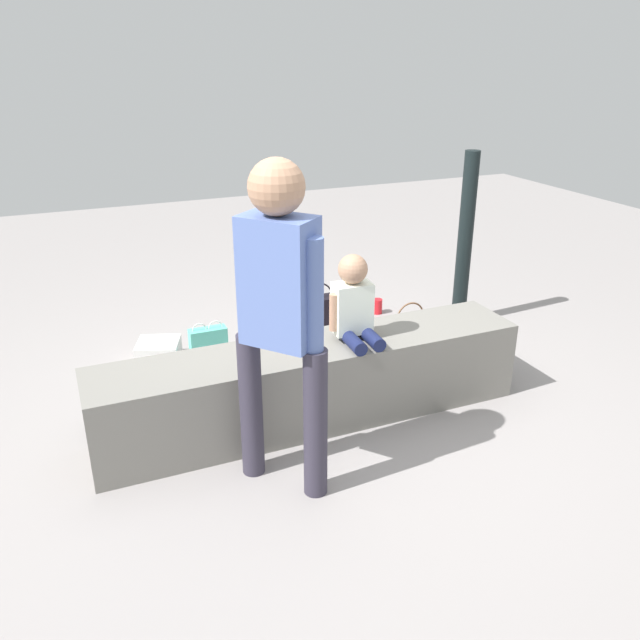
{
  "coord_description": "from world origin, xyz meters",
  "views": [
    {
      "loc": [
        -1.21,
        -2.94,
        1.95
      ],
      "look_at": [
        -0.06,
        -0.23,
        0.71
      ],
      "focal_mm": 36.17,
      "sensor_mm": 36.0,
      "label": 1
    }
  ],
  "objects": [
    {
      "name": "cake_plate",
      "position": [
        -0.1,
        0.07,
        0.49
      ],
      "size": [
        0.22,
        0.22,
        0.07
      ],
      "color": "#E0594C",
      "rests_on": "concrete_ledge"
    },
    {
      "name": "handbag_black_leather",
      "position": [
        0.55,
        1.22,
        0.12
      ],
      "size": [
        0.32,
        0.14,
        0.35
      ],
      "color": "black",
      "rests_on": "ground_plane"
    },
    {
      "name": "concrete_ledge",
      "position": [
        0.0,
        0.0,
        0.23
      ],
      "size": [
        2.42,
        0.44,
        0.46
      ],
      "primitive_type": "cube",
      "color": "gray",
      "rests_on": "ground_plane"
    },
    {
      "name": "handbag_brown_canvas",
      "position": [
        0.98,
        0.61,
        0.13
      ],
      "size": [
        0.29,
        0.15,
        0.35
      ],
      "color": "brown",
      "rests_on": "ground_plane"
    },
    {
      "name": "cake_box_white",
      "position": [
        -0.67,
        1.1,
        0.07
      ],
      "size": [
        0.35,
        0.34,
        0.14
      ],
      "primitive_type": "cube",
      "rotation": [
        0.0,
        0.0,
        -0.34
      ],
      "color": "white",
      "rests_on": "ground_plane"
    },
    {
      "name": "child_seated",
      "position": [
        0.24,
        -0.01,
        0.68
      ],
      "size": [
        0.28,
        0.32,
        0.48
      ],
      "color": "#171E47",
      "rests_on": "concrete_ledge"
    },
    {
      "name": "adult_standing",
      "position": [
        -0.35,
        -0.47,
        0.94
      ],
      "size": [
        0.35,
        0.38,
        1.56
      ],
      "color": "#332F3D",
      "rests_on": "ground_plane"
    },
    {
      "name": "water_bottle_near_gift",
      "position": [
        -0.27,
        0.58,
        0.09
      ],
      "size": [
        0.07,
        0.07,
        0.2
      ],
      "color": "silver",
      "rests_on": "ground_plane"
    },
    {
      "name": "ground_plane",
      "position": [
        0.0,
        0.0,
        0.0
      ],
      "size": [
        12.0,
        12.0,
        0.0
      ],
      "primitive_type": "plane",
      "color": "gray"
    },
    {
      "name": "gift_bag",
      "position": [
        -0.38,
        0.87,
        0.14
      ],
      "size": [
        0.24,
        0.09,
        0.33
      ],
      "color": "#59C6B2",
      "rests_on": "ground_plane"
    },
    {
      "name": "water_bottle_far_side",
      "position": [
        0.11,
        0.45,
        0.08
      ],
      "size": [
        0.06,
        0.06,
        0.19
      ],
      "color": "silver",
      "rests_on": "ground_plane"
    },
    {
      "name": "party_cup_red",
      "position": [
        1.09,
        1.28,
        0.06
      ],
      "size": [
        0.08,
        0.08,
        0.12
      ],
      "primitive_type": "cylinder",
      "color": "red",
      "rests_on": "ground_plane"
    },
    {
      "name": "railing_post",
      "position": [
        1.58,
        0.87,
        0.51
      ],
      "size": [
        0.36,
        0.36,
        1.3
      ],
      "color": "black",
      "rests_on": "ground_plane"
    }
  ]
}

